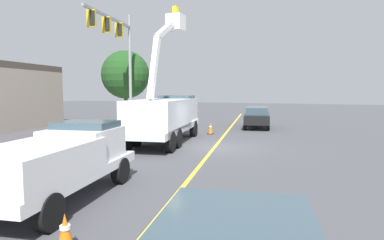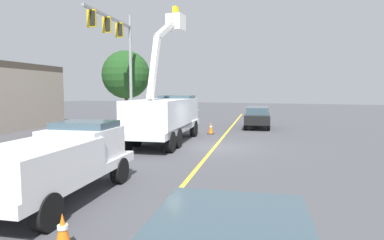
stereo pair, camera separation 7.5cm
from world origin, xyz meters
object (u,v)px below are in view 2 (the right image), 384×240
(passing_minivan, at_px, (257,116))
(service_pickup_truck, at_px, (58,160))
(utility_bucket_truck, at_px, (166,115))
(traffic_cone_mid_front, at_px, (211,128))
(traffic_cone_leading, at_px, (63,232))
(traffic_signal_mast, at_px, (119,47))

(passing_minivan, bearing_deg, service_pickup_truck, 174.37)
(utility_bucket_truck, height_order, traffic_cone_mid_front, utility_bucket_truck)
(service_pickup_truck, distance_m, passing_minivan, 19.46)
(passing_minivan, height_order, traffic_cone_mid_front, passing_minivan)
(service_pickup_truck, bearing_deg, traffic_cone_mid_front, 1.64)
(service_pickup_truck, relative_size, passing_minivan, 1.16)
(utility_bucket_truck, relative_size, service_pickup_truck, 1.45)
(service_pickup_truck, height_order, passing_minivan, service_pickup_truck)
(passing_minivan, relative_size, traffic_cone_mid_front, 6.12)
(service_pickup_truck, relative_size, traffic_cone_mid_front, 7.12)
(service_pickup_truck, xyz_separation_m, traffic_cone_mid_front, (14.49, 0.41, -0.71))
(passing_minivan, bearing_deg, utility_bucket_truck, 158.73)
(utility_bucket_truck, xyz_separation_m, traffic_cone_mid_front, (4.42, -1.29, -1.22))
(utility_bucket_truck, height_order, traffic_cone_leading, utility_bucket_truck)
(utility_bucket_truck, xyz_separation_m, traffic_signal_mast, (2.44, 4.75, 4.39))
(utility_bucket_truck, bearing_deg, traffic_cone_mid_front, -16.31)
(utility_bucket_truck, height_order, passing_minivan, utility_bucket_truck)
(traffic_signal_mast, bearing_deg, utility_bucket_truck, -117.16)
(passing_minivan, xyz_separation_m, traffic_signal_mast, (-6.86, 8.37, 5.04))
(service_pickup_truck, height_order, traffic_cone_leading, service_pickup_truck)
(traffic_cone_mid_front, relative_size, traffic_signal_mast, 0.10)
(traffic_cone_leading, height_order, traffic_signal_mast, traffic_signal_mast)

